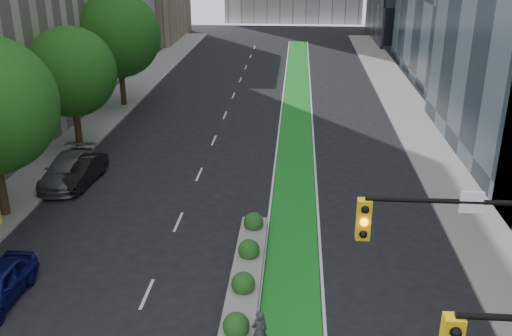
% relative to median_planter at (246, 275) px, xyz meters
% --- Properties ---
extents(sidewalk_left, '(3.60, 90.00, 0.15)m').
position_rel_median_planter_xyz_m(sidewalk_left, '(-13.00, 17.96, -0.30)').
color(sidewalk_left, gray).
rests_on(sidewalk_left, ground).
extents(sidewalk_right, '(3.60, 90.00, 0.15)m').
position_rel_median_planter_xyz_m(sidewalk_right, '(10.60, 17.96, -0.30)').
color(sidewalk_right, gray).
rests_on(sidewalk_right, ground).
extents(bike_lane_paint, '(2.20, 70.00, 0.01)m').
position_rel_median_planter_xyz_m(bike_lane_paint, '(1.80, 22.96, -0.37)').
color(bike_lane_paint, '#188723').
rests_on(bike_lane_paint, ground).
extents(tree_midfar, '(5.60, 5.60, 7.76)m').
position_rel_median_planter_xyz_m(tree_midfar, '(-12.20, 14.96, 4.57)').
color(tree_midfar, black).
rests_on(tree_midfar, ground).
extents(tree_far, '(6.60, 6.60, 9.00)m').
position_rel_median_planter_xyz_m(tree_far, '(-12.20, 24.96, 5.32)').
color(tree_far, black).
rests_on(tree_far, ground).
extents(median_planter, '(1.20, 10.26, 1.10)m').
position_rel_median_planter_xyz_m(median_planter, '(0.00, 0.00, 0.00)').
color(median_planter, gray).
rests_on(median_planter, ground).
extents(cyclist, '(0.66, 0.57, 1.54)m').
position_rel_median_planter_xyz_m(cyclist, '(0.80, -3.93, 0.40)').
color(cyclist, '#312D37').
rests_on(cyclist, ground).
extents(parked_car_left_mid, '(1.87, 4.53, 1.46)m').
position_rel_median_planter_xyz_m(parked_car_left_mid, '(-10.01, 9.21, 0.36)').
color(parked_car_left_mid, black).
rests_on(parked_car_left_mid, ground).
extents(parked_car_left_far, '(2.38, 5.33, 1.52)m').
position_rel_median_planter_xyz_m(parked_car_left_far, '(-10.70, 9.28, 0.39)').
color(parked_car_left_far, '#585C5D').
rests_on(parked_car_left_far, ground).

